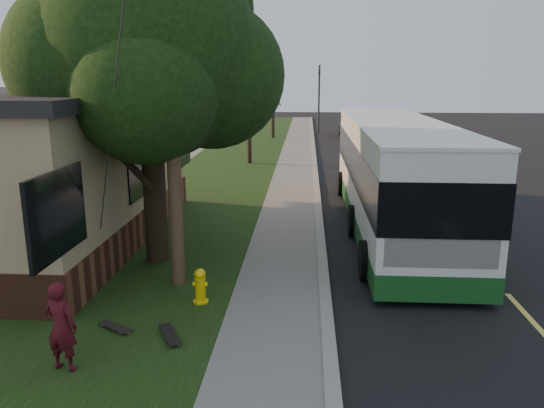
{
  "coord_description": "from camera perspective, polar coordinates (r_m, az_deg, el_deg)",
  "views": [
    {
      "loc": [
        -0.45,
        -10.13,
        4.67
      ],
      "look_at": [
        -1.3,
        2.88,
        1.5
      ],
      "focal_mm": 35.0,
      "sensor_mm": 36.0,
      "label": 1
    }
  ],
  "objects": [
    {
      "name": "ground",
      "position": [
        11.17,
        5.81,
        -11.14
      ],
      "size": [
        120.0,
        120.0,
        0.0
      ],
      "primitive_type": "plane",
      "color": "black",
      "rests_on": "ground"
    },
    {
      "name": "road",
      "position": [
        21.14,
        15.79,
        0.4
      ],
      "size": [
        8.0,
        80.0,
        0.01
      ],
      "primitive_type": "cube",
      "color": "black",
      "rests_on": "ground"
    },
    {
      "name": "curb",
      "position": [
        20.66,
        4.89,
        0.73
      ],
      "size": [
        0.25,
        80.0,
        0.12
      ],
      "primitive_type": "cube",
      "color": "gray",
      "rests_on": "ground"
    },
    {
      "name": "sidewalk",
      "position": [
        20.66,
        2.12,
        0.72
      ],
      "size": [
        2.0,
        80.0,
        0.08
      ],
      "primitive_type": "cube",
      "color": "slate",
      "rests_on": "ground"
    },
    {
      "name": "grass_verge",
      "position": [
        21.05,
        -7.45,
        0.84
      ],
      "size": [
        5.0,
        80.0,
        0.07
      ],
      "primitive_type": "cube",
      "color": "black",
      "rests_on": "ground"
    },
    {
      "name": "fire_hydrant",
      "position": [
        11.19,
        -7.72,
        -8.72
      ],
      "size": [
        0.32,
        0.32,
        0.74
      ],
      "color": "yellow",
      "rests_on": "grass_verge"
    },
    {
      "name": "utility_pole",
      "position": [
        11.48,
        -10.96,
        13.23
      ],
      "size": [
        2.86,
        3.21,
        9.07
      ],
      "color": "#473321",
      "rests_on": "ground"
    },
    {
      "name": "leafy_tree",
      "position": [
        13.32,
        -12.97,
        15.47
      ],
      "size": [
        6.3,
        6.0,
        7.8
      ],
      "color": "black",
      "rests_on": "grass_verge"
    },
    {
      "name": "bare_tree_near",
      "position": [
        28.41,
        -2.47,
        8.58
      ],
      "size": [
        1.38,
        1.21,
        4.31
      ],
      "color": "black",
      "rests_on": "grass_verge"
    },
    {
      "name": "bare_tree_far",
      "position": [
        40.3,
        0.1,
        9.88
      ],
      "size": [
        1.38,
        1.21,
        4.03
      ],
      "color": "black",
      "rests_on": "grass_verge"
    },
    {
      "name": "traffic_signal",
      "position": [
        44.17,
        5.07,
        11.67
      ],
      "size": [
        0.18,
        0.22,
        5.5
      ],
      "color": "#2D2D30",
      "rests_on": "ground"
    },
    {
      "name": "transit_bus",
      "position": [
        16.78,
        12.99,
        3.4
      ],
      "size": [
        2.85,
        12.35,
        3.34
      ],
      "color": "silver",
      "rests_on": "ground"
    },
    {
      "name": "skateboarder",
      "position": [
        9.22,
        -21.74,
        -12.11
      ],
      "size": [
        0.6,
        0.46,
        1.49
      ],
      "primitive_type": "imported",
      "rotation": [
        0.0,
        0.0,
        2.94
      ],
      "color": "#430D14",
      "rests_on": "grass_verge"
    },
    {
      "name": "skateboard_main",
      "position": [
        10.0,
        -10.94,
        -13.61
      ],
      "size": [
        0.61,
        0.89,
        0.08
      ],
      "color": "black",
      "rests_on": "grass_verge"
    },
    {
      "name": "skateboard_spare",
      "position": [
        10.52,
        -16.54,
        -12.56
      ],
      "size": [
        0.75,
        0.57,
        0.07
      ],
      "color": "black",
      "rests_on": "grass_verge"
    },
    {
      "name": "dumpster",
      "position": [
        16.94,
        -22.08,
        -1.21
      ],
      "size": [
        1.47,
        1.26,
        1.14
      ],
      "color": "#122F1E",
      "rests_on": "building_lot"
    },
    {
      "name": "distant_car",
      "position": [
        41.97,
        8.71,
        8.21
      ],
      "size": [
        2.3,
        4.77,
        1.57
      ],
      "primitive_type": "imported",
      "rotation": [
        0.0,
        0.0,
        0.1
      ],
      "color": "black",
      "rests_on": "ground"
    }
  ]
}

